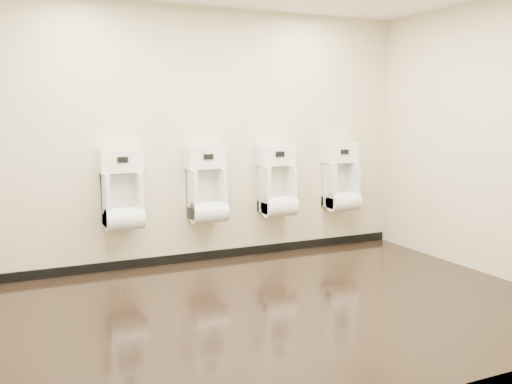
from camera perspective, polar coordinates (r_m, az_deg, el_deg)
ground at (r=5.02m, az=1.59°, el=-11.47°), size 5.00×3.50×0.00m
back_wall at (r=6.35m, az=-5.49°, el=5.52°), size 5.00×0.02×2.80m
front_wall at (r=3.27m, az=15.57°, el=2.88°), size 5.00×0.02×2.80m
right_wall at (r=6.27m, az=22.60°, el=4.91°), size 0.02×3.50×2.80m
skirting_back at (r=6.54m, az=-5.30°, el=-6.39°), size 5.00×0.02×0.10m
urinal_0 at (r=6.01m, az=-13.20°, el=-0.33°), size 0.44×0.33×0.82m
urinal_1 at (r=6.26m, az=-4.94°, el=0.18°), size 0.44×0.33×0.82m
urinal_2 at (r=6.61m, az=2.16°, el=0.62°), size 0.44×0.33×0.82m
urinal_3 at (r=7.05m, az=8.52°, el=1.01°), size 0.44×0.33×0.82m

